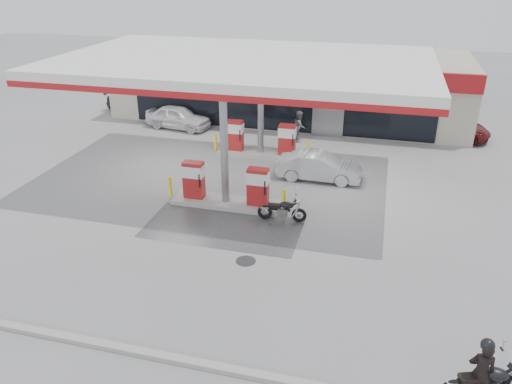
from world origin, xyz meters
TOP-DOWN VIEW (x-y plane):
  - ground at (0.00, 0.00)m, footprint 90.00×90.00m
  - wet_patch at (0.50, 0.00)m, footprint 6.00×3.00m
  - drain_cover at (2.00, -2.00)m, footprint 0.70×0.70m
  - kerb at (0.00, -7.00)m, footprint 28.00×0.25m
  - store_building at (0.01, 15.94)m, footprint 22.00×8.22m
  - canopy at (0.00, 5.00)m, footprint 16.00×10.02m
  - pump_island_near at (0.00, 2.00)m, footprint 5.14×1.30m
  - pump_island_far at (0.00, 8.00)m, footprint 5.14×1.30m
  - main_motorcycle at (9.03, -6.26)m, footprint 2.07×1.02m
  - biker_main at (8.85, -6.33)m, footprint 0.63×0.42m
  - parked_motorcycle at (2.62, 1.21)m, footprint 1.97×0.76m
  - sedan_white at (-5.98, 11.20)m, footprint 4.25×2.24m
  - attendant at (1.55, 10.80)m, footprint 0.73×0.90m
  - hatchback_silver at (3.42, 5.60)m, footprint 3.92×1.37m
  - parked_car_left at (-10.00, 13.52)m, footprint 4.72×3.03m
  - parked_car_right at (9.70, 13.34)m, footprint 4.95×2.86m

SIDE VIEW (x-z plane):
  - ground at x=0.00m, z-range 0.00..0.00m
  - wet_patch at x=0.50m, z-range 0.00..0.00m
  - drain_cover at x=2.00m, z-range 0.00..0.01m
  - kerb at x=0.00m, z-range 0.00..0.15m
  - parked_motorcycle at x=2.62m, z-range -0.06..0.95m
  - main_motorcycle at x=9.03m, z-range -0.06..1.04m
  - parked_car_left at x=-10.00m, z-range 0.00..1.27m
  - hatchback_silver at x=3.42m, z-range 0.00..1.29m
  - parked_car_right at x=9.70m, z-range 0.00..1.30m
  - sedan_white at x=-5.98m, z-range 0.00..1.38m
  - pump_island_near at x=0.00m, z-range -0.18..1.60m
  - pump_island_far at x=0.00m, z-range -0.18..1.60m
  - biker_main at x=8.85m, z-range 0.00..1.70m
  - attendant at x=1.55m, z-range 0.00..1.72m
  - store_building at x=0.01m, z-range 0.01..4.01m
  - canopy at x=0.00m, z-range 2.51..8.02m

